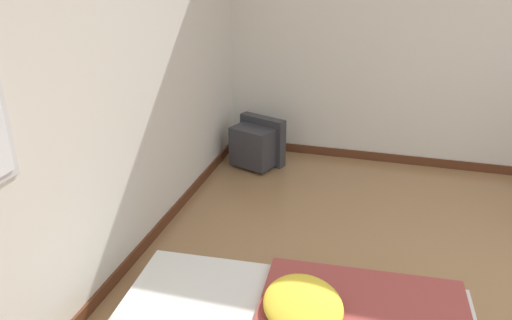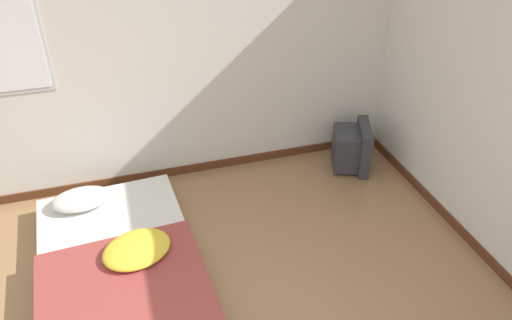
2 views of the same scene
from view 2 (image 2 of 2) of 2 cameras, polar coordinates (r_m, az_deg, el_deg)
The scene contains 3 objects.
wall_back at distance 4.71m, azimuth -13.32°, elevation 11.09°, with size 7.40×0.08×2.60m.
mattress_bed at distance 4.21m, azimuth -15.37°, elevation -11.47°, with size 1.34×2.10×0.32m.
crt_tv at distance 5.34m, azimuth 10.99°, elevation 1.40°, with size 0.49×0.55×0.49m.
Camera 2 is at (-0.23, -1.60, 3.01)m, focal length 35.00 mm.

